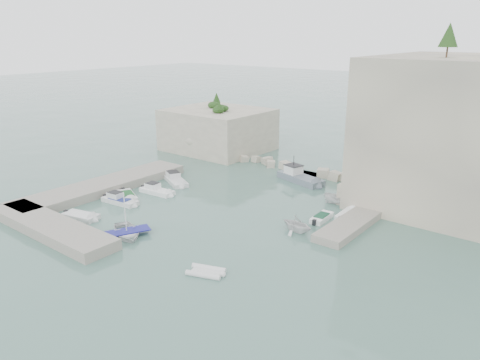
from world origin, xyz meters
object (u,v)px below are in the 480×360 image
Objects in this scene: motorboat_c at (127,198)px; work_boat at (300,182)px; motorboat_e at (81,219)px; rowboat at (127,236)px; motorboat_a at (175,182)px; motorboat_b at (157,193)px; tender_east_a at (297,231)px; tender_east_d at (340,204)px; motorboat_d at (120,203)px; tender_east_b at (322,220)px; inflatable_dinghy at (206,274)px; tender_east_c at (348,216)px.

work_boat reaches higher than motorboat_c.
rowboat is at bearing -11.81° from motorboat_e.
motorboat_a reaches higher than rowboat.
rowboat is (7.38, -10.64, 0.00)m from motorboat_b.
tender_east_a is (12.78, 11.56, 0.00)m from rowboat.
motorboat_a is 1.69× the size of tender_east_d.
tender_east_b is (21.44, 10.39, 0.00)m from motorboat_d.
tender_east_d is (-0.76, 5.71, 0.00)m from tender_east_b.
rowboat is (9.00, -7.19, 0.00)m from motorboat_c.
motorboat_a is 1.94× the size of inflatable_dinghy.
inflatable_dinghy is 16.70m from tender_east_b.
motorboat_a is 1.48× the size of tender_east_c.
tender_east_a reaches higher than inflatable_dinghy.
motorboat_c is 1.22× the size of tender_east_d.
motorboat_c is 1.05× the size of motorboat_e.
motorboat_e is at bearing 158.79° from inflatable_dinghy.
motorboat_c and motorboat_e have the same top height.
tender_east_b is 0.48× the size of work_boat.
tender_east_b is (20.90, 16.09, 0.00)m from motorboat_e.
motorboat_a is at bearing 86.27° from tender_east_a.
rowboat is (8.13, -5.44, 0.00)m from motorboat_d.
tender_east_d reaches higher than rowboat.
motorboat_a reaches higher than motorboat_e.
work_boat is at bearing 52.12° from motorboat_e.
tender_east_d reaches higher than tender_east_c.
motorboat_b is 1.16× the size of motorboat_e.
tender_east_b is 13.78m from work_boat.
tender_east_d is (-0.24, 9.97, 0.00)m from tender_east_a.
motorboat_c is at bearing -119.87° from motorboat_b.
motorboat_e is at bearing 126.17° from tender_east_a.
tender_east_d reaches higher than inflatable_dinghy.
tender_east_d is (21.54, 14.34, 0.00)m from motorboat_c.
tender_east_a reaches higher than motorboat_e.
motorboat_e is (-0.21, -10.90, 0.00)m from motorboat_b.
motorboat_d is at bearing -102.93° from motorboat_b.
motorboat_b is 1.34× the size of tender_east_d.
motorboat_c is 1.23× the size of tender_east_b.
motorboat_b is at bearing 75.78° from motorboat_d.
rowboat is at bearing 137.98° from tender_east_c.
motorboat_a is 1.39× the size of motorboat_c.
tender_east_b is (1.82, 16.60, 0.00)m from inflatable_dinghy.
motorboat_b is 22.05m from inflatable_dinghy.
motorboat_b and motorboat_d have the same top height.
motorboat_b is at bearing 100.80° from tender_east_b.
tender_east_a is (21.72, -3.74, 0.00)m from motorboat_a.
tender_east_c is at bearing 14.70° from motorboat_b.
tender_east_d is (20.14, 21.80, 0.00)m from motorboat_e.
tender_east_c is (1.76, 2.75, 0.00)m from tender_east_b.
inflatable_dinghy is 0.43× the size of work_boat.
inflatable_dinghy is (18.87, -11.41, 0.00)m from motorboat_b.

